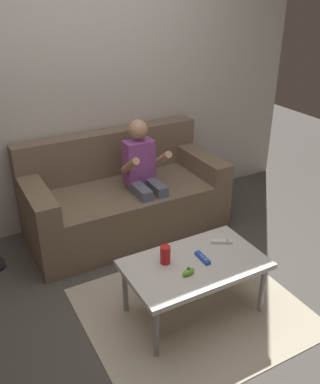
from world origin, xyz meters
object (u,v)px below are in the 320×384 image
(soda_can, at_px, (165,255))
(coffee_table, at_px, (195,267))
(couch, at_px, (123,199))
(person_seated_on_couch, at_px, (144,174))
(game_remote_blue_near_edge, at_px, (203,258))
(nunchuk_lime, at_px, (188,272))
(game_remote_white_far_corner, at_px, (222,242))

(soda_can, bearing_deg, coffee_table, -27.37)
(couch, relative_size, soda_can, 13.72)
(coffee_table, relative_size, soda_can, 7.35)
(person_seated_on_couch, height_order, game_remote_blue_near_edge, person_seated_on_couch)
(person_seated_on_couch, distance_m, nunchuk_lime, 1.14)
(game_remote_blue_near_edge, bearing_deg, soda_can, 159.28)
(couch, height_order, game_remote_white_far_corner, couch)
(person_seated_on_couch, relative_size, soda_can, 8.37)
(coffee_table, relative_size, game_remote_blue_near_edge, 6.37)
(soda_can, bearing_deg, game_remote_blue_near_edge, -20.72)
(nunchuk_lime, bearing_deg, game_remote_white_far_corner, 25.39)
(coffee_table, bearing_deg, couch, 88.52)
(person_seated_on_couch, xyz_separation_m, soda_can, (-0.32, -0.92, -0.12))
(couch, xyz_separation_m, soda_can, (-0.20, -1.10, 0.16))
(person_seated_on_couch, bearing_deg, game_remote_white_far_corner, -81.95)
(game_remote_blue_near_edge, distance_m, soda_can, 0.25)
(person_seated_on_couch, relative_size, game_remote_white_far_corner, 7.41)
(coffee_table, height_order, nunchuk_lime, nunchuk_lime)
(couch, distance_m, soda_can, 1.13)
(couch, xyz_separation_m, game_remote_blue_near_edge, (0.03, -1.19, 0.11))
(couch, height_order, coffee_table, couch)
(game_remote_blue_near_edge, bearing_deg, couch, 91.37)
(nunchuk_lime, height_order, soda_can, soda_can)
(person_seated_on_couch, bearing_deg, nunchuk_lime, -102.97)
(game_remote_blue_near_edge, xyz_separation_m, game_remote_white_far_corner, (0.22, 0.09, 0.00))
(coffee_table, xyz_separation_m, game_remote_white_far_corner, (0.28, 0.10, 0.05))
(game_remote_blue_near_edge, relative_size, soda_can, 1.15)
(game_remote_blue_near_edge, bearing_deg, nunchuk_lime, -152.09)
(nunchuk_lime, distance_m, soda_can, 0.19)
(couch, distance_m, game_remote_white_far_corner, 1.13)
(couch, bearing_deg, game_remote_white_far_corner, -77.27)
(game_remote_blue_near_edge, relative_size, nunchuk_lime, 1.46)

